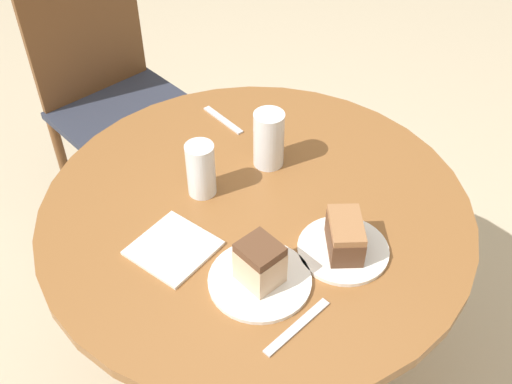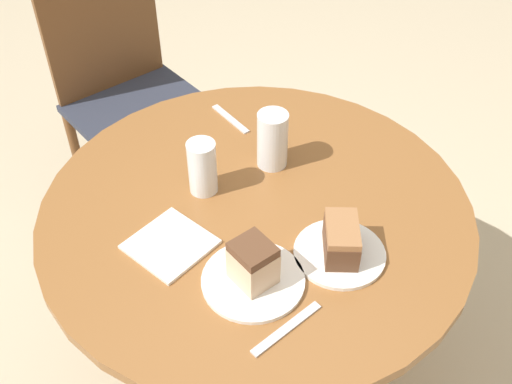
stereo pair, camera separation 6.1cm
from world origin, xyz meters
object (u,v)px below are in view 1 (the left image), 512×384
plate_near (260,280)px  cake_slice_far (345,236)px  cake_slice_near (260,263)px  plate_far (343,250)px  glass_lemonade (269,141)px  chair (113,91)px  glass_water (201,171)px

plate_near → cake_slice_far: bearing=-11.0°
cake_slice_near → cake_slice_far: cake_slice_near is taller
plate_far → plate_near: bearing=169.0°
cake_slice_far → glass_lemonade: (0.05, 0.34, 0.02)m
plate_far → glass_lemonade: glass_lemonade is taller
glass_lemonade → cake_slice_near: bearing=-129.6°
chair → glass_lemonade: size_ratio=6.74×
glass_water → cake_slice_near: bearing=-99.9°
plate_far → cake_slice_near: size_ratio=2.01×
plate_near → cake_slice_far: (0.20, -0.04, 0.04)m
plate_far → cake_slice_far: cake_slice_far is taller
cake_slice_near → glass_lemonade: glass_lemonade is taller
cake_slice_near → glass_lemonade: 0.39m
cake_slice_near → glass_water: (0.05, 0.31, 0.00)m
cake_slice_far → glass_water: glass_water is taller
cake_slice_far → glass_water: size_ratio=0.97×
cake_slice_near → glass_water: 0.31m
cake_slice_far → glass_lemonade: 0.34m
chair → glass_water: 0.86m
plate_near → cake_slice_near: (0.00, 0.00, 0.05)m
glass_water → cake_slice_far: bearing=-67.3°
chair → cake_slice_far: chair is taller
chair → plate_far: size_ratio=5.05×
cake_slice_far → plate_near: bearing=169.0°
plate_near → glass_lemonade: 0.39m
glass_lemonade → cake_slice_far: bearing=-98.4°
plate_near → glass_water: size_ratio=1.56×
chair → plate_near: 1.14m
chair → glass_lemonade: 0.86m
plate_far → cake_slice_far: bearing=-90.0°
chair → cake_slice_far: 1.18m
glass_lemonade → glass_water: bearing=178.0°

